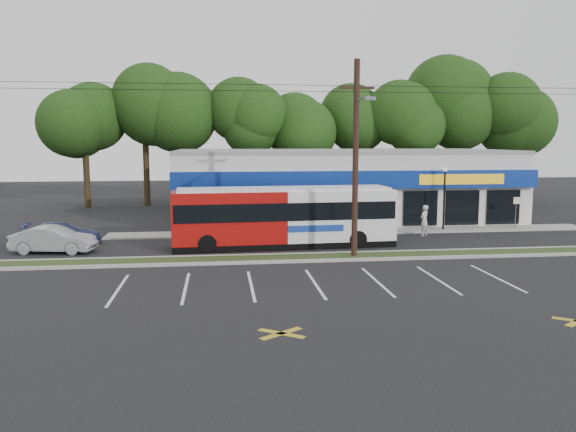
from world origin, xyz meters
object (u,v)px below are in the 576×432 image
(utility_pole, at_px, (353,152))
(car_dark, at_px, (353,229))
(pedestrian_b, at_px, (378,226))
(metrobus, at_px, (284,215))
(pedestrian_a, at_px, (424,220))
(car_silver, at_px, (54,240))
(lamp_post, at_px, (444,191))
(car_blue, at_px, (62,233))
(sign_post, at_px, (516,207))

(utility_pole, distance_m, car_dark, 6.66)
(utility_pole, xyz_separation_m, pedestrian_b, (2.93, 5.29, -4.63))
(car_dark, bearing_deg, metrobus, 105.02)
(utility_pole, bearing_deg, pedestrian_a, 44.69)
(car_silver, bearing_deg, pedestrian_b, -75.86)
(utility_pole, distance_m, pedestrian_b, 7.62)
(metrobus, bearing_deg, pedestrian_a, 12.49)
(pedestrian_a, xyz_separation_m, pedestrian_b, (-3.24, -0.81, -0.20))
(utility_pole, height_order, lamp_post, utility_pole)
(metrobus, bearing_deg, car_silver, 178.59)
(pedestrian_b, bearing_deg, car_blue, -14.15)
(metrobus, relative_size, pedestrian_b, 8.14)
(sign_post, distance_m, pedestrian_b, 10.54)
(lamp_post, xyz_separation_m, car_silver, (-23.75, -4.61, -1.95))
(car_blue, height_order, pedestrian_a, pedestrian_a)
(metrobus, distance_m, pedestrian_a, 9.60)
(utility_pole, relative_size, car_dark, 11.18)
(sign_post, relative_size, pedestrian_a, 1.13)
(lamp_post, relative_size, metrobus, 0.34)
(lamp_post, xyz_separation_m, car_blue, (-24.00, -1.96, -2.04))
(pedestrian_b, bearing_deg, sign_post, -179.26)
(metrobus, distance_m, car_blue, 13.04)
(car_silver, bearing_deg, pedestrian_a, -74.67)
(car_blue, relative_size, pedestrian_a, 2.23)
(lamp_post, distance_m, metrobus, 12.06)
(metrobus, height_order, pedestrian_a, metrobus)
(sign_post, xyz_separation_m, pedestrian_a, (-7.00, -1.55, -0.57))
(metrobus, distance_m, pedestrian_b, 6.31)
(utility_pole, relative_size, sign_post, 22.47)
(utility_pole, distance_m, sign_post, 15.71)
(car_dark, relative_size, car_blue, 1.03)
(utility_pole, xyz_separation_m, pedestrian_a, (6.17, 6.10, -4.43))
(pedestrian_a, bearing_deg, metrobus, -25.09)
(car_dark, height_order, car_blue, car_dark)
(car_blue, bearing_deg, metrobus, -101.13)
(pedestrian_b, bearing_deg, car_silver, -5.99)
(sign_post, height_order, car_blue, sign_post)
(car_blue, xyz_separation_m, pedestrian_b, (18.76, -0.63, 0.15))
(car_silver, distance_m, pedestrian_a, 21.94)
(utility_pole, distance_m, lamp_post, 11.67)
(pedestrian_a, relative_size, pedestrian_b, 1.26)
(sign_post, xyz_separation_m, pedestrian_b, (-10.24, -2.36, -0.78))
(utility_pole, xyz_separation_m, car_dark, (1.22, 4.62, -4.65))
(pedestrian_a, bearing_deg, car_blue, -39.92)
(car_silver, relative_size, pedestrian_b, 2.80)
(metrobus, height_order, car_blue, metrobus)
(sign_post, bearing_deg, metrobus, -165.91)
(pedestrian_b, bearing_deg, metrobus, 3.75)
(utility_pole, height_order, car_blue, utility_pole)
(sign_post, height_order, pedestrian_a, sign_post)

